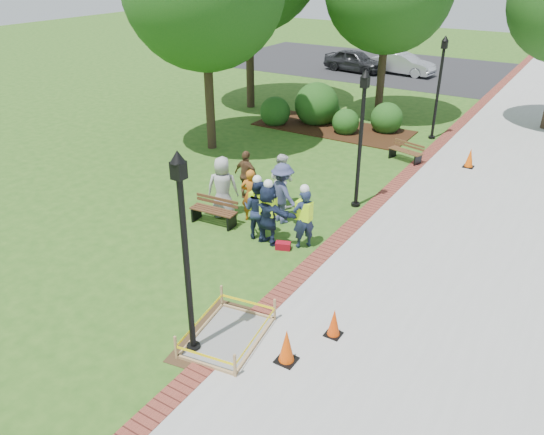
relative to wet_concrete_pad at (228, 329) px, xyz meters
The scene contains 30 objects.
ground 2.89m from the wet_concrete_pad, 124.93° to the left, with size 100.00×100.00×0.00m, color #285116.
sidewalk 12.81m from the wet_concrete_pad, 74.84° to the left, with size 6.00×60.00×0.02m, color #9E9E99.
brick_edging 12.37m from the wet_concrete_pad, 89.54° to the left, with size 0.50×60.00×0.03m, color maroon.
mulch_bed 15.10m from the wet_concrete_pad, 107.94° to the left, with size 7.00×3.00×0.05m, color #381E0F.
parking_lot 29.41m from the wet_concrete_pad, 93.22° to the left, with size 36.00×12.00×0.01m, color black.
wet_concrete_pad is the anchor object (origin of this frame).
bench_near 5.28m from the wet_concrete_pad, 130.78° to the left, with size 1.46×0.60×0.77m.
bench_far 12.06m from the wet_concrete_pad, 92.08° to the left, with size 1.40×0.78×0.72m.
cone_front 1.40m from the wet_concrete_pad, ahead, with size 0.39×0.39×0.78m.
cone_back 2.21m from the wet_concrete_pad, 34.47° to the left, with size 0.34×0.34×0.66m.
cone_far 12.79m from the wet_concrete_pad, 81.87° to the left, with size 0.38×0.38×0.75m.
toolbox 3.91m from the wet_concrete_pad, 103.92° to the left, with size 0.41×0.22×0.20m, color maroon.
lamp_near 2.37m from the wet_concrete_pad, 122.22° to the right, with size 0.28×0.28×4.26m.
lamp_mid 7.71m from the wet_concrete_pad, 93.12° to the left, with size 0.28×0.28×4.26m.
lamp_far 15.53m from the wet_concrete_pad, 91.49° to the left, with size 0.28×0.28×4.26m.
shrub_a 15.33m from the wet_concrete_pad, 118.08° to the left, with size 1.40×1.40×1.40m, color #154C16.
shrub_b 15.82m from the wet_concrete_pad, 111.17° to the left, with size 2.04×2.04×2.04m, color #154C16.
shrub_c 14.54m from the wet_concrete_pad, 105.43° to the left, with size 1.19×1.19×1.19m, color #154C16.
shrub_d 15.38m from the wet_concrete_pad, 99.11° to the left, with size 1.42×1.42×1.42m, color #154C16.
shrub_e 16.00m from the wet_concrete_pad, 108.71° to the left, with size 1.01×1.01×1.01m, color #154C16.
casual_person_a 5.80m from the wet_concrete_pad, 127.57° to the left, with size 0.72×0.63×1.88m.
casual_person_b 5.50m from the wet_concrete_pad, 119.01° to the left, with size 0.60×0.50×1.62m.
casual_person_c 6.64m from the wet_concrete_pad, 111.48° to the left, with size 0.60×0.45×1.71m.
casual_person_d 7.04m from the wet_concrete_pad, 121.24° to the left, with size 0.55×0.39×1.62m.
casual_person_e 5.54m from the wet_concrete_pad, 109.20° to the left, with size 0.68×0.57×1.83m.
hivis_worker_a 4.23m from the wet_concrete_pad, 110.77° to the left, with size 0.57×0.39×1.88m.
hivis_worker_b 4.30m from the wet_concrete_pad, 97.51° to the left, with size 0.61×0.64×1.84m.
hivis_worker_c 4.49m from the wet_concrete_pad, 115.33° to the left, with size 0.58×0.41×1.88m.
parked_car_a 28.17m from the wet_concrete_pad, 108.86° to the left, with size 4.73×2.06×1.54m, color #27272A.
parked_car_b 28.11m from the wet_concrete_pad, 102.36° to the left, with size 4.47×1.94×1.46m, color #B1B2B7.
Camera 1 is at (7.07, -9.29, 7.24)m, focal length 35.00 mm.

